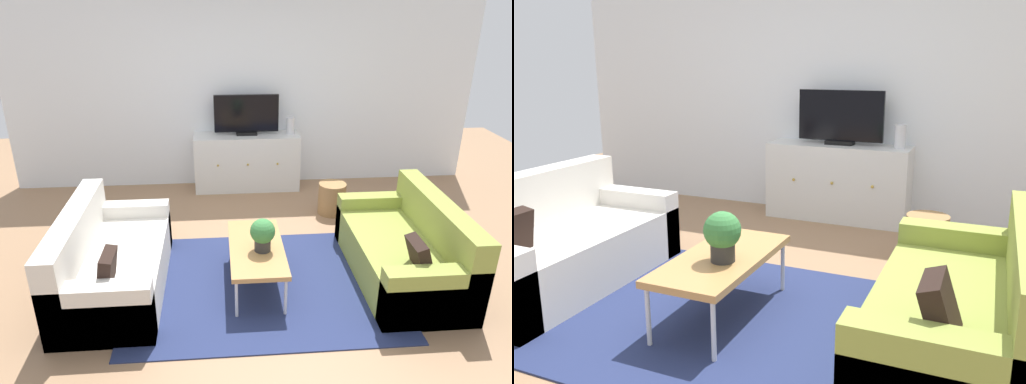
# 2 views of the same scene
# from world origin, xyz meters

# --- Properties ---
(ground_plane) EXTENTS (10.00, 10.00, 0.00)m
(ground_plane) POSITION_xyz_m (0.00, 0.00, 0.00)
(ground_plane) COLOR #997251
(wall_back) EXTENTS (6.40, 0.12, 2.70)m
(wall_back) POSITION_xyz_m (0.00, 2.55, 1.35)
(wall_back) COLOR white
(wall_back) RESTS_ON ground_plane
(area_rug) EXTENTS (2.50, 1.90, 0.01)m
(area_rug) POSITION_xyz_m (0.00, -0.15, 0.01)
(area_rug) COLOR navy
(area_rug) RESTS_ON ground_plane
(couch_left_side) EXTENTS (0.86, 1.67, 0.80)m
(couch_left_side) POSITION_xyz_m (-1.43, -0.10, 0.27)
(couch_left_side) COLOR silver
(couch_left_side) RESTS_ON ground_plane
(couch_right_side) EXTENTS (0.86, 1.67, 0.80)m
(couch_right_side) POSITION_xyz_m (1.43, -0.10, 0.27)
(couch_right_side) COLOR olive
(couch_right_side) RESTS_ON ground_plane
(coffee_table) EXTENTS (0.50, 1.08, 0.41)m
(coffee_table) POSITION_xyz_m (-0.05, -0.12, 0.38)
(coffee_table) COLOR #B7844C
(coffee_table) RESTS_ON ground_plane
(potted_plant) EXTENTS (0.23, 0.23, 0.31)m
(potted_plant) POSITION_xyz_m (-0.00, -0.20, 0.58)
(potted_plant) COLOR #2D2D2D
(potted_plant) RESTS_ON coffee_table
(tv_console) EXTENTS (1.44, 0.47, 0.78)m
(tv_console) POSITION_xyz_m (0.02, 2.27, 0.39)
(tv_console) COLOR silver
(tv_console) RESTS_ON ground_plane
(flat_screen_tv) EXTENTS (0.87, 0.16, 0.54)m
(flat_screen_tv) POSITION_xyz_m (0.02, 2.29, 1.04)
(flat_screen_tv) COLOR black
(flat_screen_tv) RESTS_ON tv_console
(glass_vase) EXTENTS (0.11, 0.11, 0.23)m
(glass_vase) POSITION_xyz_m (0.61, 2.27, 0.89)
(glass_vase) COLOR silver
(glass_vase) RESTS_ON tv_console
(wicker_basket) EXTENTS (0.34, 0.34, 0.39)m
(wicker_basket) POSITION_xyz_m (1.02, 1.36, 0.20)
(wicker_basket) COLOR #9E7547
(wicker_basket) RESTS_ON ground_plane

